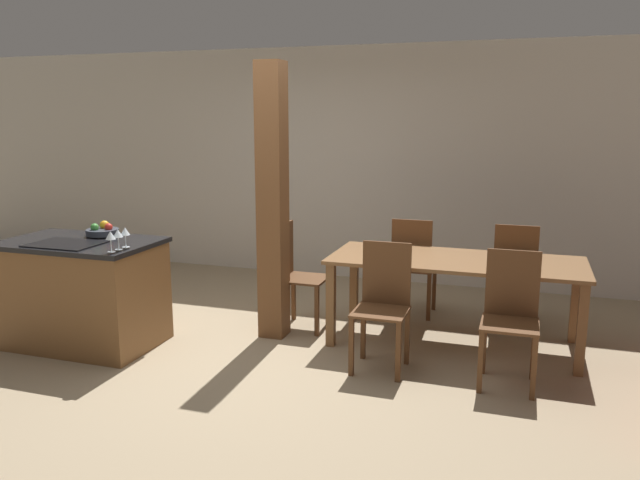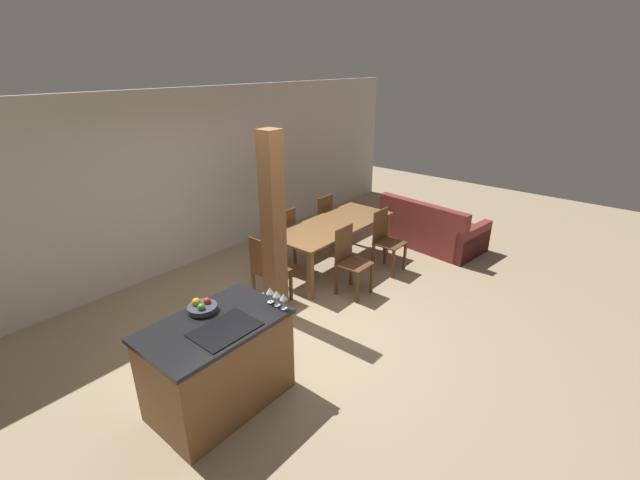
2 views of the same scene
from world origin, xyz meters
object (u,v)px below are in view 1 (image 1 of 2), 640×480
(dining_table, at_px, (455,270))
(timber_post, at_px, (273,203))
(wine_glass_near, at_px, (111,236))
(fruit_bowl, at_px, (103,231))
(dining_chair_near_right, at_px, (510,316))
(dining_chair_head_end, at_px, (297,273))
(kitchen_island, at_px, (83,292))
(dining_chair_near_left, at_px, (383,303))
(dining_chair_far_left, at_px, (413,265))
(dining_chair_far_right, at_px, (515,273))
(wine_glass_middle, at_px, (118,234))
(wine_glass_far, at_px, (125,232))

(dining_table, bearing_deg, timber_post, -169.97)
(wine_glass_near, distance_m, timber_post, 1.37)
(fruit_bowl, bearing_deg, dining_chair_near_right, 1.31)
(wine_glass_near, relative_size, dining_chair_head_end, 0.17)
(kitchen_island, xyz_separation_m, dining_chair_near_left, (2.51, 0.32, 0.05))
(fruit_bowl, relative_size, dining_chair_far_left, 0.28)
(kitchen_island, height_order, dining_chair_near_left, dining_chair_near_left)
(wine_glass_near, xyz_separation_m, dining_chair_near_right, (2.89, 0.64, -0.52))
(kitchen_island, height_order, dining_table, kitchen_island)
(dining_chair_near_left, bearing_deg, dining_chair_far_right, 54.54)
(wine_glass_near, bearing_deg, dining_chair_far_left, 45.06)
(wine_glass_middle, height_order, dining_chair_near_left, wine_glass_middle)
(wine_glass_near, xyz_separation_m, wine_glass_middle, (0.00, 0.09, 0.00))
(kitchen_island, relative_size, dining_chair_head_end, 1.33)
(dining_table, relative_size, dining_chair_far_right, 2.15)
(wine_glass_middle, distance_m, dining_chair_far_right, 3.48)
(dining_chair_far_left, bearing_deg, wine_glass_middle, 43.71)
(dining_chair_far_left, height_order, dining_chair_head_end, same)
(dining_chair_near_right, bearing_deg, fruit_bowl, -178.69)
(kitchen_island, relative_size, dining_chair_near_left, 1.33)
(wine_glass_middle, height_order, dining_chair_head_end, wine_glass_middle)
(wine_glass_far, xyz_separation_m, timber_post, (0.89, 0.85, 0.15))
(dining_chair_far_left, distance_m, timber_post, 1.56)
(fruit_bowl, relative_size, dining_chair_near_right, 0.28)
(wine_glass_far, height_order, dining_chair_near_left, wine_glass_far)
(fruit_bowl, relative_size, dining_chair_far_right, 0.28)
(wine_glass_middle, height_order, timber_post, timber_post)
(dining_chair_near_left, relative_size, dining_chair_near_right, 1.00)
(dining_table, bearing_deg, dining_chair_far_left, 125.46)
(dining_chair_near_left, bearing_deg, kitchen_island, -172.82)
(dining_chair_near_right, bearing_deg, wine_glass_near, -167.49)
(dining_table, height_order, dining_chair_head_end, dining_chair_head_end)
(wine_glass_far, bearing_deg, wine_glass_middle, -90.00)
(kitchen_island, distance_m, timber_post, 1.77)
(fruit_bowl, distance_m, dining_chair_far_right, 3.69)
(wine_glass_far, height_order, dining_chair_near_right, wine_glass_far)
(dining_table, distance_m, dining_chair_head_end, 1.42)
(wine_glass_middle, height_order, wine_glass_far, same)
(dining_chair_far_left, height_order, dining_chair_far_right, same)
(wine_glass_near, height_order, dining_chair_near_left, wine_glass_near)
(wine_glass_far, xyz_separation_m, dining_chair_far_left, (1.95, 1.77, -0.52))
(dining_chair_near_left, distance_m, dining_chair_far_left, 1.31)
(wine_glass_middle, bearing_deg, wine_glass_near, -90.00)
(wine_glass_near, xyz_separation_m, dining_chair_far_right, (2.89, 1.96, -0.52))
(wine_glass_middle, xyz_separation_m, dining_chair_head_end, (1.00, 1.21, -0.52))
(wine_glass_near, bearing_deg, dining_table, 28.21)
(kitchen_island, xyz_separation_m, dining_chair_far_left, (2.51, 1.63, 0.05))
(wine_glass_middle, height_order, dining_chair_far_left, wine_glass_middle)
(wine_glass_middle, bearing_deg, kitchen_island, 157.41)
(fruit_bowl, distance_m, timber_post, 1.49)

